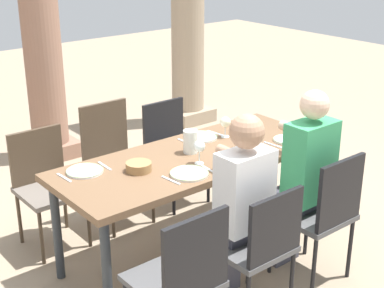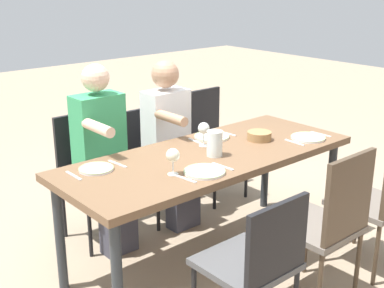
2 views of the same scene
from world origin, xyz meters
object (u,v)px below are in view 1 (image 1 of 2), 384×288
(plate_2, at_px, (201,137))
(wine_glass_2, at_px, (225,122))
(chair_west_south, at_px, (182,276))
(plate_3, at_px, (287,140))
(stone_column_centre, at_px, (40,25))
(plate_1, at_px, (189,173))
(wine_glass_1, at_px, (199,147))
(chair_mid_south, at_px, (259,243))
(water_pitcher, at_px, (190,143))
(plate_0, at_px, (85,171))
(chair_mid_north, at_px, (113,156))
(bread_basket, at_px, (139,167))
(chair_east_south, at_px, (323,210))
(dining_table, at_px, (195,164))
(diner_woman_green, at_px, (302,177))
(chair_west_north, at_px, (46,181))
(chair_east_north, at_px, (172,144))
(diner_man_white, at_px, (237,204))

(plate_2, distance_m, wine_glass_2, 0.21)
(chair_west_south, xyz_separation_m, plate_3, (1.48, 0.61, 0.25))
(stone_column_centre, bearing_deg, plate_1, -96.02)
(wine_glass_1, xyz_separation_m, plate_2, (0.33, 0.38, -0.11))
(chair_mid_south, bearing_deg, water_pitcher, 78.31)
(wine_glass_1, bearing_deg, plate_0, 151.60)
(chair_mid_south, relative_size, stone_column_centre, 0.31)
(chair_west_south, distance_m, wine_glass_2, 1.56)
(chair_west_south, relative_size, wine_glass_2, 5.81)
(chair_west_south, distance_m, stone_column_centre, 3.45)
(chair_mid_north, relative_size, plate_2, 3.89)
(wine_glass_1, bearing_deg, plate_3, -5.69)
(chair_west_south, bearing_deg, bread_basket, 70.19)
(chair_east_south, relative_size, water_pitcher, 5.59)
(plate_2, relative_size, water_pitcher, 1.50)
(bread_basket, bearing_deg, water_pitcher, 4.83)
(stone_column_centre, bearing_deg, dining_table, -90.91)
(dining_table, bearing_deg, diner_woman_green, -55.88)
(diner_woman_green, bearing_deg, plate_2, 100.76)
(plate_1, bearing_deg, chair_west_south, -131.74)
(chair_west_north, xyz_separation_m, chair_mid_north, (0.59, 0.01, 0.05))
(chair_east_north, xyz_separation_m, bread_basket, (-0.88, -0.80, 0.29))
(dining_table, relative_size, chair_west_south, 2.18)
(diner_man_white, xyz_separation_m, water_pitcher, (0.18, 0.67, 0.16))
(chair_mid_north, distance_m, chair_east_north, 0.59)
(plate_1, xyz_separation_m, bread_basket, (-0.22, 0.26, 0.02))
(diner_woman_green, height_order, plate_1, diner_woman_green)
(chair_west_north, height_order, water_pitcher, water_pitcher)
(dining_table, distance_m, plate_2, 0.36)
(diner_man_white, relative_size, wine_glass_1, 7.75)
(water_pitcher, distance_m, bread_basket, 0.47)
(stone_column_centre, height_order, plate_1, stone_column_centre)
(chair_mid_south, height_order, chair_east_north, chair_mid_south)
(bread_basket, bearing_deg, chair_east_north, 42.23)
(chair_mid_north, xyz_separation_m, plate_0, (-0.57, -0.60, 0.23))
(chair_east_south, distance_m, wine_glass_2, 1.02)
(chair_west_south, bearing_deg, dining_table, 47.09)
(chair_mid_north, distance_m, plate_0, 0.86)
(plate_1, bearing_deg, diner_woman_green, -29.98)
(chair_west_south, height_order, wine_glass_1, wine_glass_1)
(bread_basket, bearing_deg, wine_glass_2, 7.86)
(chair_mid_north, bearing_deg, plate_0, -133.70)
(diner_woman_green, xyz_separation_m, water_pitcher, (-0.41, 0.68, 0.15))
(dining_table, height_order, stone_column_centre, stone_column_centre)
(chair_mid_north, height_order, wine_glass_1, chair_mid_north)
(wine_glass_1, xyz_separation_m, water_pitcher, (0.08, 0.20, -0.05))
(stone_column_centre, xyz_separation_m, water_pitcher, (-0.03, -2.37, -0.52))
(chair_east_south, height_order, stone_column_centre, stone_column_centre)
(diner_woman_green, bearing_deg, chair_mid_south, -161.59)
(diner_woman_green, height_order, plate_3, diner_woman_green)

